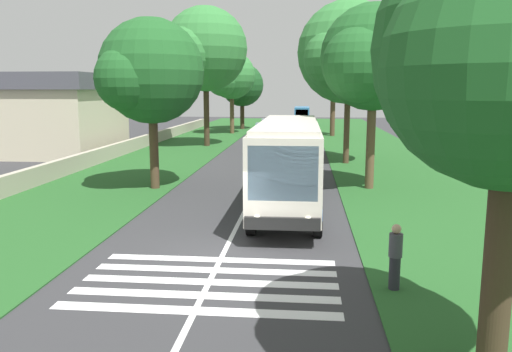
{
  "coord_description": "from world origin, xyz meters",
  "views": [
    {
      "loc": [
        -15.01,
        -2.45,
        5.03
      ],
      "look_at": [
        5.18,
        -0.54,
        1.6
      ],
      "focal_mm": 35.95,
      "sensor_mm": 36.0,
      "label": 1
    }
  ],
  "objects_px": {
    "roadside_tree_right_0": "(332,74)",
    "utility_pole": "(154,102)",
    "trailing_minibus_0": "(302,114)",
    "trailing_car_0": "(298,147)",
    "roadside_tree_left_3": "(230,77)",
    "roadside_tree_left_0": "(241,86)",
    "roadside_tree_right_1": "(347,55)",
    "roadside_tree_right_3": "(506,59)",
    "trailing_car_3": "(268,125)",
    "roadside_tree_left_2": "(151,74)",
    "roadside_building": "(50,113)",
    "coach_bus": "(288,160)",
    "trailing_car_2": "(264,130)",
    "roadside_tree_left_1": "(203,51)",
    "trailing_car_1": "(297,136)",
    "roadside_tree_right_2": "(370,60)",
    "pedestrian": "(395,256)"
  },
  "relations": [
    {
      "from": "roadside_tree_left_2",
      "to": "roadside_tree_right_1",
      "type": "xyz_separation_m",
      "value": [
        10.08,
        -10.43,
        1.52
      ]
    },
    {
      "from": "roadside_tree_right_3",
      "to": "utility_pole",
      "type": "distance_m",
      "value": 21.26
    },
    {
      "from": "coach_bus",
      "to": "roadside_tree_left_2",
      "type": "height_order",
      "value": "roadside_tree_left_2"
    },
    {
      "from": "roadside_tree_right_2",
      "to": "roadside_building",
      "type": "height_order",
      "value": "roadside_tree_right_2"
    },
    {
      "from": "trailing_car_0",
      "to": "trailing_minibus_0",
      "type": "xyz_separation_m",
      "value": [
        36.18,
        -0.11,
        0.88
      ]
    },
    {
      "from": "roadside_tree_left_0",
      "to": "trailing_car_3",
      "type": "bearing_deg",
      "value": -114.03
    },
    {
      "from": "roadside_tree_left_3",
      "to": "roadside_building",
      "type": "xyz_separation_m",
      "value": [
        -19.5,
        11.58,
        -3.27
      ]
    },
    {
      "from": "trailing_car_2",
      "to": "utility_pole",
      "type": "distance_m",
      "value": 29.77
    },
    {
      "from": "coach_bus",
      "to": "roadside_tree_left_0",
      "type": "distance_m",
      "value": 45.1
    },
    {
      "from": "roadside_tree_right_3",
      "to": "roadside_building",
      "type": "height_order",
      "value": "roadside_tree_right_3"
    },
    {
      "from": "roadside_tree_left_0",
      "to": "roadside_tree_left_1",
      "type": "xyz_separation_m",
      "value": [
        -20.44,
        0.85,
        2.88
      ]
    },
    {
      "from": "roadside_tree_left_3",
      "to": "roadside_tree_right_2",
      "type": "relative_size",
      "value": 1.01
    },
    {
      "from": "roadside_tree_left_1",
      "to": "roadside_tree_left_3",
      "type": "bearing_deg",
      "value": -1.74
    },
    {
      "from": "roadside_tree_left_1",
      "to": "roadside_tree_right_2",
      "type": "bearing_deg",
      "value": -147.46
    },
    {
      "from": "roadside_tree_right_1",
      "to": "pedestrian",
      "type": "distance_m",
      "value": 23.79
    },
    {
      "from": "utility_pole",
      "to": "roadside_tree_left_3",
      "type": "bearing_deg",
      "value": 0.94
    },
    {
      "from": "trailing_car_0",
      "to": "roadside_tree_left_0",
      "type": "bearing_deg",
      "value": 16.07
    },
    {
      "from": "trailing_car_3",
      "to": "roadside_tree_right_3",
      "type": "bearing_deg",
      "value": -172.05
    },
    {
      "from": "roadside_tree_left_0",
      "to": "roadside_building",
      "type": "xyz_separation_m",
      "value": [
        -26.46,
        12.02,
        -2.27
      ]
    },
    {
      "from": "roadside_tree_left_3",
      "to": "roadside_tree_right_0",
      "type": "xyz_separation_m",
      "value": [
        -2.09,
        -11.43,
        0.28
      ]
    },
    {
      "from": "trailing_car_0",
      "to": "roadside_tree_right_0",
      "type": "bearing_deg",
      "value": -11.21
    },
    {
      "from": "roadside_tree_left_2",
      "to": "roadside_tree_right_1",
      "type": "bearing_deg",
      "value": -45.98
    },
    {
      "from": "trailing_car_1",
      "to": "roadside_tree_left_0",
      "type": "bearing_deg",
      "value": 23.98
    },
    {
      "from": "roadside_tree_left_2",
      "to": "trailing_car_2",
      "type": "bearing_deg",
      "value": -6.0
    },
    {
      "from": "trailing_car_3",
      "to": "roadside_tree_right_2",
      "type": "height_order",
      "value": "roadside_tree_right_2"
    },
    {
      "from": "trailing_car_2",
      "to": "roadside_tree_right_0",
      "type": "height_order",
      "value": "roadside_tree_right_0"
    },
    {
      "from": "roadside_tree_left_0",
      "to": "roadside_building",
      "type": "relative_size",
      "value": 0.77
    },
    {
      "from": "roadside_tree_left_1",
      "to": "roadside_building",
      "type": "height_order",
      "value": "roadside_tree_left_1"
    },
    {
      "from": "trailing_car_2",
      "to": "roadside_tree_left_0",
      "type": "relative_size",
      "value": 0.52
    },
    {
      "from": "coach_bus",
      "to": "trailing_minibus_0",
      "type": "distance_m",
      "value": 54.26
    },
    {
      "from": "trailing_minibus_0",
      "to": "roadside_tree_right_1",
      "type": "relative_size",
      "value": 0.55
    },
    {
      "from": "roadside_tree_left_0",
      "to": "roadside_tree_right_3",
      "type": "height_order",
      "value": "roadside_tree_left_0"
    },
    {
      "from": "roadside_tree_left_3",
      "to": "roadside_tree_right_2",
      "type": "distance_m",
      "value": 34.5
    },
    {
      "from": "trailing_car_2",
      "to": "trailing_car_1",
      "type": "bearing_deg",
      "value": -152.15
    },
    {
      "from": "roadside_tree_right_0",
      "to": "utility_pole",
      "type": "xyz_separation_m",
      "value": [
        -29.72,
        10.9,
        -2.36
      ]
    },
    {
      "from": "trailing_car_2",
      "to": "utility_pole",
      "type": "height_order",
      "value": "utility_pole"
    },
    {
      "from": "roadside_tree_right_1",
      "to": "trailing_car_2",
      "type": "bearing_deg",
      "value": 19.25
    },
    {
      "from": "roadside_tree_left_0",
      "to": "roadside_tree_right_1",
      "type": "xyz_separation_m",
      "value": [
        -30.07,
        -10.81,
        1.84
      ]
    },
    {
      "from": "roadside_tree_left_2",
      "to": "utility_pole",
      "type": "xyz_separation_m",
      "value": [
        1.37,
        0.3,
        -1.41
      ]
    },
    {
      "from": "roadside_tree_left_2",
      "to": "pedestrian",
      "type": "xyz_separation_m",
      "value": [
        -12.84,
        -10.01,
        -4.87
      ]
    },
    {
      "from": "roadside_tree_right_2",
      "to": "trailing_car_1",
      "type": "bearing_deg",
      "value": 9.63
    },
    {
      "from": "roadside_tree_left_1",
      "to": "roadside_tree_right_0",
      "type": "height_order",
      "value": "roadside_tree_left_1"
    },
    {
      "from": "pedestrian",
      "to": "roadside_tree_left_0",
      "type": "bearing_deg",
      "value": 11.09
    },
    {
      "from": "utility_pole",
      "to": "roadside_tree_left_0",
      "type": "bearing_deg",
      "value": 0.12
    },
    {
      "from": "trailing_car_3",
      "to": "trailing_car_0",
      "type": "bearing_deg",
      "value": -170.79
    },
    {
      "from": "trailing_minibus_0",
      "to": "trailing_car_0",
      "type": "bearing_deg",
      "value": 179.82
    },
    {
      "from": "roadside_tree_right_1",
      "to": "roadside_tree_right_0",
      "type": "bearing_deg",
      "value": -0.48
    },
    {
      "from": "roadside_tree_right_0",
      "to": "roadside_tree_right_3",
      "type": "relative_size",
      "value": 1.16
    },
    {
      "from": "trailing_car_3",
      "to": "roadside_tree_left_2",
      "type": "height_order",
      "value": "roadside_tree_left_2"
    },
    {
      "from": "trailing_car_3",
      "to": "roadside_tree_left_1",
      "type": "xyz_separation_m",
      "value": [
        -18.85,
        4.42,
        7.66
      ]
    }
  ]
}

